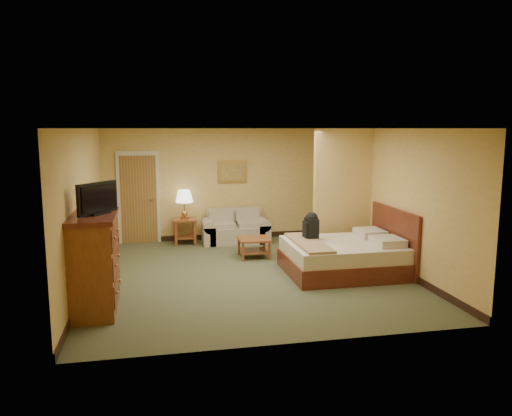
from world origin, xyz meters
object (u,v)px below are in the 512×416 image
object	(u,v)px
loveseat	(235,232)
bed	(348,256)
coffee_table	(254,244)
dresser	(93,263)

from	to	relation	value
loveseat	bed	distance (m)	3.26
bed	loveseat	bearing A→B (deg)	119.56
coffee_table	bed	distance (m)	2.03
bed	dresser	bearing A→B (deg)	-166.01
dresser	coffee_table	bearing A→B (deg)	41.22
loveseat	dresser	bearing A→B (deg)	-124.50
coffee_table	bed	world-z (taller)	bed
dresser	bed	bearing A→B (deg)	13.99
loveseat	coffee_table	bearing A→B (deg)	-84.12
loveseat	dresser	size ratio (longest dim) A/B	1.09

